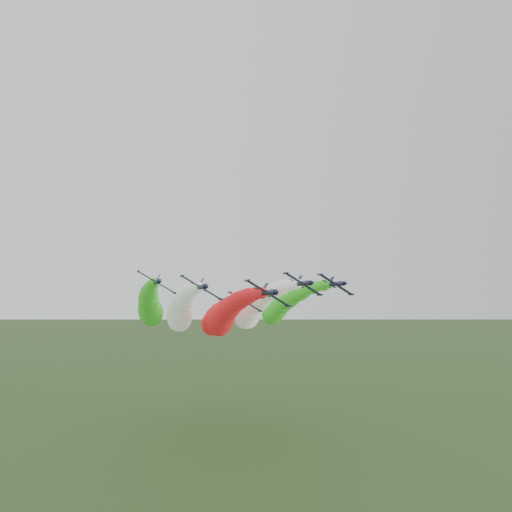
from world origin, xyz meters
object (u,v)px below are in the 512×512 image
Objects in this scene: jet_inner_left at (181,311)px; jet_outer_right at (281,306)px; jet_lead at (225,316)px; jet_inner_right at (254,308)px; jet_outer_left at (150,306)px; jet_trail at (216,318)px.

jet_inner_left is 30.61m from jet_outer_right.
jet_lead is 14.10m from jet_inner_left.
jet_outer_left reaches higher than jet_inner_right.
jet_lead is at bearing -49.91° from jet_inner_left.
jet_inner_left is at bearing -175.85° from jet_inner_right.
jet_inner_left reaches higher than jet_lead.
jet_inner_right is at bearing -67.78° from jet_trail.
jet_lead is 26.92m from jet_outer_right.
jet_outer_right is at bearing 24.84° from jet_inner_right.
jet_outer_right is at bearing -8.03° from jet_outer_left.
jet_inner_left is at bearing -58.90° from jet_outer_left.
jet_outer_left is at bearing 121.10° from jet_inner_left.
jet_outer_left reaches higher than jet_trail.
jet_trail is (4.37, 28.72, -1.43)m from jet_lead.
jet_outer_left reaches higher than jet_outer_right.
jet_outer_left is 21.58m from jet_trail.
jet_inner_left reaches higher than jet_trail.
jet_outer_right is 20.77m from jet_trail.
jet_outer_right is at bearing -35.81° from jet_trail.
jet_outer_left reaches higher than jet_inner_left.
jet_outer_right is (29.99, 6.01, 1.13)m from jet_inner_left.
jet_lead is at bearing -132.29° from jet_inner_right.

